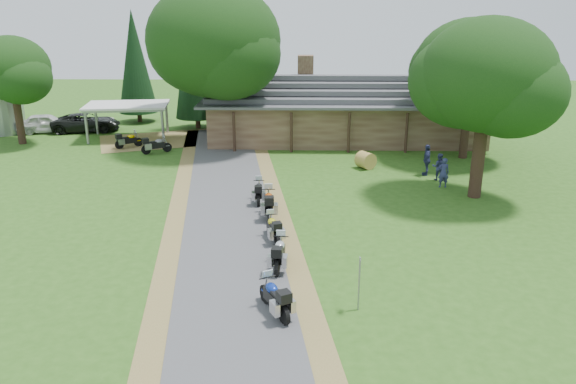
{
  "coord_description": "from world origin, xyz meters",
  "views": [
    {
      "loc": [
        2.55,
        -18.87,
        9.81
      ],
      "look_at": [
        2.05,
        5.77,
        1.6
      ],
      "focal_mm": 35.0,
      "sensor_mm": 36.0,
      "label": 1
    }
  ],
  "objects_px": {
    "motorcycle_row_c": "(273,227)",
    "lodge": "(344,107)",
    "motorcycle_carport_b": "(156,144)",
    "hay_bale": "(366,160)",
    "motorcycle_row_d": "(269,202)",
    "motorcycle_row_e": "(259,191)",
    "car_white_sedan": "(46,121)",
    "motorcycle_row_a": "(274,295)",
    "carport": "(128,121)",
    "motorcycle_carport_a": "(129,139)",
    "motorcycle_row_b": "(279,252)",
    "car_dark_suv": "(86,118)"
  },
  "relations": [
    {
      "from": "motorcycle_row_d",
      "to": "motorcycle_row_b",
      "type": "bearing_deg",
      "value": -177.09
    },
    {
      "from": "motorcycle_row_e",
      "to": "hay_bale",
      "type": "bearing_deg",
      "value": -46.51
    },
    {
      "from": "car_white_sedan",
      "to": "lodge",
      "type": "bearing_deg",
      "value": -108.28
    },
    {
      "from": "motorcycle_row_d",
      "to": "motorcycle_row_e",
      "type": "height_order",
      "value": "motorcycle_row_d"
    },
    {
      "from": "motorcycle_row_c",
      "to": "motorcycle_carport_a",
      "type": "relative_size",
      "value": 0.99
    },
    {
      "from": "motorcycle_row_a",
      "to": "motorcycle_row_d",
      "type": "relative_size",
      "value": 0.91
    },
    {
      "from": "car_white_sedan",
      "to": "car_dark_suv",
      "type": "distance_m",
      "value": 3.08
    },
    {
      "from": "car_white_sedan",
      "to": "car_dark_suv",
      "type": "relative_size",
      "value": 0.99
    },
    {
      "from": "car_dark_suv",
      "to": "motorcycle_row_d",
      "type": "relative_size",
      "value": 2.74
    },
    {
      "from": "motorcycle_row_c",
      "to": "motorcycle_row_e",
      "type": "distance_m",
      "value": 5.12
    },
    {
      "from": "car_dark_suv",
      "to": "motorcycle_row_c",
      "type": "xyz_separation_m",
      "value": [
        16.29,
        -22.07,
        -0.5
      ]
    },
    {
      "from": "motorcycle_row_c",
      "to": "motorcycle_row_d",
      "type": "height_order",
      "value": "motorcycle_row_d"
    },
    {
      "from": "motorcycle_row_c",
      "to": "motorcycle_row_e",
      "type": "relative_size",
      "value": 0.98
    },
    {
      "from": "motorcycle_row_d",
      "to": "motorcycle_row_e",
      "type": "bearing_deg",
      "value": 12.72
    },
    {
      "from": "motorcycle_row_c",
      "to": "motorcycle_carport_b",
      "type": "height_order",
      "value": "motorcycle_carport_b"
    },
    {
      "from": "motorcycle_row_b",
      "to": "car_white_sedan",
      "type": "bearing_deg",
      "value": 43.58
    },
    {
      "from": "carport",
      "to": "motorcycle_row_c",
      "type": "distance_m",
      "value": 23.17
    },
    {
      "from": "car_dark_suv",
      "to": "motorcycle_carport_b",
      "type": "distance_m",
      "value": 10.19
    },
    {
      "from": "motorcycle_row_b",
      "to": "hay_bale",
      "type": "distance_m",
      "value": 15.11
    },
    {
      "from": "carport",
      "to": "car_white_sedan",
      "type": "distance_m",
      "value": 7.49
    },
    {
      "from": "motorcycle_row_b",
      "to": "motorcycle_row_e",
      "type": "distance_m",
      "value": 7.85
    },
    {
      "from": "car_white_sedan",
      "to": "hay_bale",
      "type": "distance_m",
      "value": 26.63
    },
    {
      "from": "carport",
      "to": "motorcycle_row_e",
      "type": "relative_size",
      "value": 3.36
    },
    {
      "from": "motorcycle_row_c",
      "to": "hay_bale",
      "type": "distance_m",
      "value": 12.73
    },
    {
      "from": "motorcycle_row_d",
      "to": "motorcycle_row_e",
      "type": "xyz_separation_m",
      "value": [
        -0.64,
        2.09,
        -0.1
      ]
    },
    {
      "from": "lodge",
      "to": "motorcycle_row_b",
      "type": "bearing_deg",
      "value": -100.42
    },
    {
      "from": "car_white_sedan",
      "to": "motorcycle_row_a",
      "type": "relative_size",
      "value": 3.01
    },
    {
      "from": "motorcycle_row_a",
      "to": "hay_bale",
      "type": "height_order",
      "value": "motorcycle_row_a"
    },
    {
      "from": "motorcycle_row_e",
      "to": "motorcycle_carport_b",
      "type": "bearing_deg",
      "value": 35.27
    },
    {
      "from": "motorcycle_row_a",
      "to": "motorcycle_row_e",
      "type": "relative_size",
      "value": 1.05
    },
    {
      "from": "lodge",
      "to": "motorcycle_row_a",
      "type": "xyz_separation_m",
      "value": [
        -4.24,
        -26.29,
        -1.79
      ]
    },
    {
      "from": "motorcycle_row_a",
      "to": "hay_bale",
      "type": "relative_size",
      "value": 1.83
    },
    {
      "from": "motorcycle_row_a",
      "to": "motorcycle_row_e",
      "type": "height_order",
      "value": "motorcycle_row_a"
    },
    {
      "from": "motorcycle_carport_b",
      "to": "hay_bale",
      "type": "height_order",
      "value": "motorcycle_carport_b"
    },
    {
      "from": "motorcycle_carport_a",
      "to": "motorcycle_row_a",
      "type": "bearing_deg",
      "value": -100.25
    },
    {
      "from": "motorcycle_carport_a",
      "to": "hay_bale",
      "type": "distance_m",
      "value": 17.32
    },
    {
      "from": "motorcycle_row_d",
      "to": "motorcycle_carport_a",
      "type": "distance_m",
      "value": 17.52
    },
    {
      "from": "carport",
      "to": "car_dark_suv",
      "type": "height_order",
      "value": "carport"
    },
    {
      "from": "lodge",
      "to": "motorcycle_carport_a",
      "type": "height_order",
      "value": "lodge"
    },
    {
      "from": "motorcycle_row_e",
      "to": "motorcycle_carport_a",
      "type": "bearing_deg",
      "value": 38.78
    },
    {
      "from": "car_white_sedan",
      "to": "motorcycle_carport_a",
      "type": "relative_size",
      "value": 3.19
    },
    {
      "from": "lodge",
      "to": "motorcycle_row_b",
      "type": "relative_size",
      "value": 10.99
    },
    {
      "from": "motorcycle_carport_b",
      "to": "hay_bale",
      "type": "relative_size",
      "value": 1.8
    },
    {
      "from": "car_white_sedan",
      "to": "motorcycle_row_d",
      "type": "distance_m",
      "value": 26.64
    },
    {
      "from": "car_white_sedan",
      "to": "motorcycle_row_a",
      "type": "bearing_deg",
      "value": -159.42
    },
    {
      "from": "motorcycle_row_a",
      "to": "motorcycle_carport_a",
      "type": "bearing_deg",
      "value": -0.12
    },
    {
      "from": "hay_bale",
      "to": "car_dark_suv",
      "type": "bearing_deg",
      "value": 154.07
    },
    {
      "from": "motorcycle_row_c",
      "to": "lodge",
      "type": "bearing_deg",
      "value": -29.17
    },
    {
      "from": "car_dark_suv",
      "to": "motorcycle_carport_a",
      "type": "bearing_deg",
      "value": -146.89
    },
    {
      "from": "carport",
      "to": "motorcycle_row_a",
      "type": "xyz_separation_m",
      "value": [
        12.41,
        -25.95,
        -0.67
      ]
    }
  ]
}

